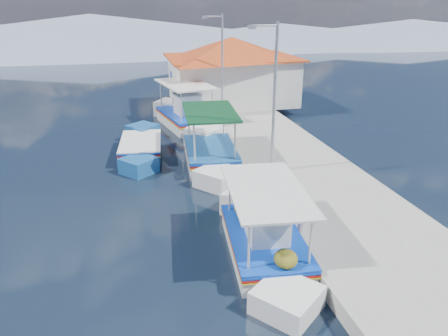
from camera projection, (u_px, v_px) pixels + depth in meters
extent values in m
plane|color=black|center=(169.00, 215.00, 15.44)|extent=(160.00, 160.00, 0.00)
cube|color=#9A9990|center=(269.00, 145.00, 22.05)|extent=(5.00, 44.00, 0.50)
cylinder|color=#A5A8AD|center=(300.00, 227.00, 13.32)|extent=(0.20, 0.20, 0.30)
cylinder|color=#A5A8AD|center=(253.00, 169.00, 17.84)|extent=(0.20, 0.20, 0.30)
cylinder|color=#A5A8AD|center=(221.00, 129.00, 23.26)|extent=(0.20, 0.20, 0.30)
cylinder|color=#A5A8AD|center=(201.00, 105.00, 28.68)|extent=(0.20, 0.20, 0.30)
cube|color=silver|center=(264.00, 247.00, 13.04)|extent=(2.45, 4.23, 0.88)
cube|color=silver|center=(233.00, 207.00, 15.34)|extent=(2.08, 2.08, 0.98)
cube|color=silver|center=(307.00, 300.00, 10.76)|extent=(2.02, 2.02, 0.84)
cube|color=#0C39A8|center=(265.00, 236.00, 12.89)|extent=(2.53, 4.36, 0.06)
cube|color=red|center=(264.00, 238.00, 12.91)|extent=(2.53, 4.36, 0.05)
cube|color=gold|center=(264.00, 240.00, 12.94)|extent=(2.53, 4.36, 0.04)
cube|color=#0C39A8|center=(265.00, 234.00, 12.86)|extent=(2.54, 4.32, 0.05)
cube|color=brown|center=(265.00, 235.00, 12.87)|extent=(2.28, 4.13, 0.05)
cube|color=silver|center=(269.00, 224.00, 12.44)|extent=(1.24, 1.32, 1.02)
cube|color=silver|center=(270.00, 208.00, 12.24)|extent=(1.36, 1.42, 0.06)
cylinder|color=beige|center=(221.00, 194.00, 13.83)|extent=(0.07, 0.07, 1.49)
cylinder|color=beige|center=(267.00, 187.00, 14.34)|extent=(0.07, 0.07, 1.49)
cylinder|color=beige|center=(264.00, 247.00, 10.86)|extent=(0.07, 0.07, 1.49)
cylinder|color=beige|center=(320.00, 236.00, 11.36)|extent=(0.07, 0.07, 1.49)
cube|color=silver|center=(266.00, 190.00, 12.32)|extent=(2.55, 4.24, 0.07)
ellipsoid|color=#505316|center=(238.00, 210.00, 13.80)|extent=(0.71, 0.78, 0.53)
ellipsoid|color=#505316|center=(251.00, 202.00, 14.43)|extent=(0.60, 0.66, 0.45)
ellipsoid|color=#505316|center=(297.00, 256.00, 11.37)|extent=(0.63, 0.70, 0.47)
sphere|color=orange|center=(285.00, 202.00, 13.39)|extent=(0.37, 0.37, 0.37)
cube|color=silver|center=(211.00, 158.00, 20.18)|extent=(2.54, 4.24, 1.04)
cube|color=silver|center=(195.00, 139.00, 22.54)|extent=(2.21, 2.21, 1.15)
cube|color=silver|center=(229.00, 179.00, 17.86)|extent=(2.15, 2.15, 0.98)
cube|color=#0C39A8|center=(210.00, 149.00, 20.01)|extent=(2.61, 4.37, 0.07)
cube|color=red|center=(210.00, 151.00, 20.04)|extent=(2.61, 4.37, 0.05)
cube|color=gold|center=(210.00, 152.00, 20.07)|extent=(2.61, 4.37, 0.04)
cube|color=navy|center=(210.00, 147.00, 19.98)|extent=(2.63, 4.33, 0.05)
cube|color=brown|center=(210.00, 148.00, 19.99)|extent=(2.36, 4.14, 0.05)
cylinder|color=beige|center=(183.00, 122.00, 20.91)|extent=(0.08, 0.08, 1.75)
cylinder|color=beige|center=(217.00, 119.00, 21.43)|extent=(0.08, 0.08, 1.75)
cylinder|color=beige|center=(202.00, 143.00, 17.91)|extent=(0.08, 0.08, 1.75)
cylinder|color=beige|center=(241.00, 139.00, 18.43)|extent=(0.08, 0.08, 1.75)
cube|color=#0B371C|center=(210.00, 112.00, 19.35)|extent=(2.65, 4.25, 0.08)
cube|color=navy|center=(141.00, 151.00, 21.21)|extent=(2.23, 3.73, 0.99)
cube|color=navy|center=(134.00, 135.00, 23.25)|extent=(1.90, 1.90, 1.09)
cube|color=navy|center=(149.00, 167.00, 19.19)|extent=(1.85, 1.85, 0.94)
cube|color=#0C39A8|center=(141.00, 142.00, 21.04)|extent=(2.30, 3.84, 0.06)
cube|color=red|center=(141.00, 144.00, 21.07)|extent=(2.30, 3.84, 0.05)
cube|color=gold|center=(141.00, 145.00, 21.10)|extent=(2.30, 3.84, 0.04)
cube|color=silver|center=(140.00, 141.00, 21.02)|extent=(2.31, 3.81, 0.05)
cube|color=brown|center=(140.00, 141.00, 21.03)|extent=(2.07, 3.64, 0.05)
cube|color=silver|center=(186.00, 122.00, 26.11)|extent=(3.18, 4.87, 1.06)
cube|color=silver|center=(188.00, 108.00, 28.84)|extent=(2.34, 2.34, 1.17)
cube|color=silver|center=(184.00, 136.00, 23.41)|extent=(2.28, 2.28, 1.00)
cube|color=#0C39A8|center=(186.00, 114.00, 25.92)|extent=(3.27, 5.02, 0.07)
cube|color=red|center=(186.00, 116.00, 25.96)|extent=(3.27, 5.02, 0.06)
cube|color=gold|center=(186.00, 117.00, 25.99)|extent=(3.27, 5.02, 0.04)
cube|color=#0C39A8|center=(186.00, 113.00, 25.90)|extent=(3.29, 4.98, 0.06)
cube|color=brown|center=(186.00, 114.00, 25.91)|extent=(2.98, 4.75, 0.06)
cube|color=silver|center=(185.00, 105.00, 25.37)|extent=(1.55, 1.68, 1.23)
cube|color=silver|center=(185.00, 94.00, 25.14)|extent=(1.68, 1.81, 0.07)
cylinder|color=beige|center=(172.00, 93.00, 27.30)|extent=(0.08, 0.08, 1.79)
cylinder|color=beige|center=(201.00, 92.00, 27.37)|extent=(0.08, 0.08, 1.79)
cylinder|color=beige|center=(167.00, 107.00, 23.79)|extent=(0.08, 0.08, 1.79)
cylinder|color=beige|center=(201.00, 106.00, 23.86)|extent=(0.08, 0.08, 1.79)
cube|color=silver|center=(185.00, 84.00, 25.25)|extent=(3.29, 4.89, 0.08)
cube|color=white|center=(232.00, 80.00, 29.60)|extent=(8.00, 6.00, 3.00)
cube|color=#B03B18|center=(232.00, 57.00, 29.03)|extent=(8.64, 6.48, 0.10)
pyramid|color=#B03B18|center=(232.00, 48.00, 28.79)|extent=(10.49, 10.49, 1.40)
cube|color=brown|center=(177.00, 93.00, 28.02)|extent=(0.06, 1.00, 2.00)
cube|color=#0C39A8|center=(172.00, 78.00, 30.06)|extent=(0.06, 1.20, 0.90)
cylinder|color=#A5A8AD|center=(274.00, 101.00, 16.96)|extent=(0.12, 0.12, 6.00)
cylinder|color=#A5A8AD|center=(265.00, 25.00, 15.80)|extent=(1.00, 0.08, 0.08)
cube|color=#A5A8AD|center=(252.00, 27.00, 15.71)|extent=(0.30, 0.14, 0.14)
cylinder|color=#A5A8AD|center=(222.00, 68.00, 25.09)|extent=(0.12, 0.12, 6.00)
cylinder|color=#A5A8AD|center=(214.00, 16.00, 23.93)|extent=(1.00, 0.08, 0.08)
cube|color=#A5A8AD|center=(205.00, 17.00, 23.84)|extent=(0.30, 0.14, 0.14)
cone|color=slate|center=(91.00, 33.00, 64.06)|extent=(96.00, 96.00, 5.50)
cone|color=slate|center=(280.00, 35.00, 70.88)|extent=(76.80, 76.80, 3.80)
cone|color=slate|center=(412.00, 32.00, 76.22)|extent=(89.60, 89.60, 4.20)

